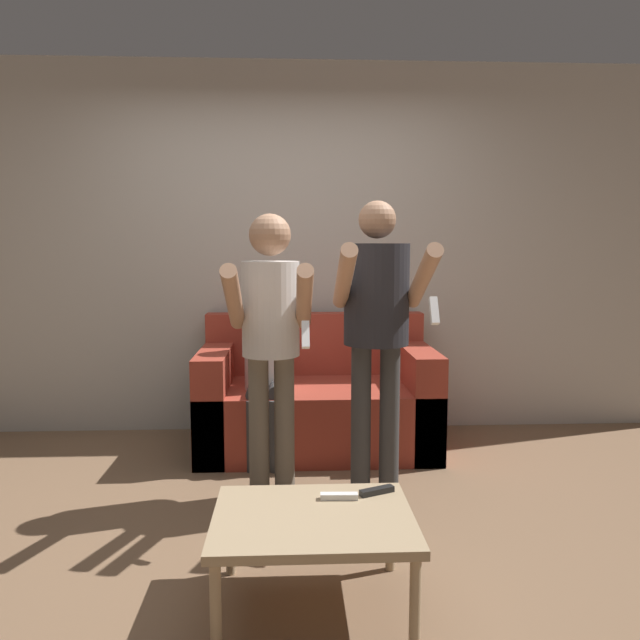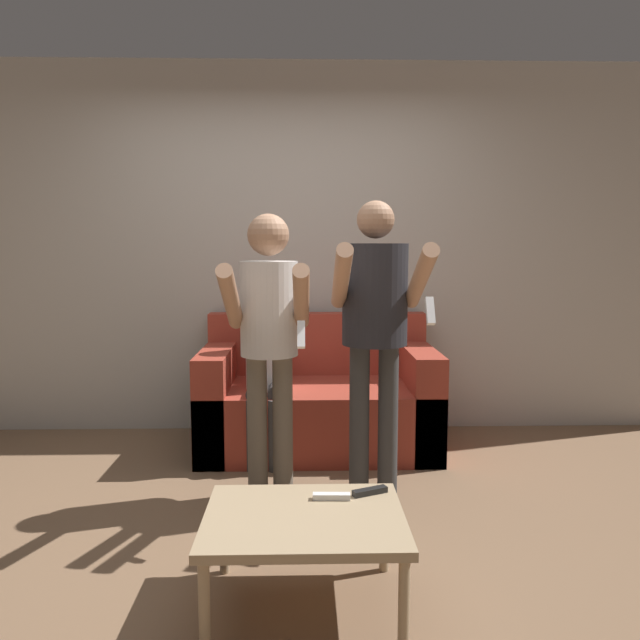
{
  "view_description": "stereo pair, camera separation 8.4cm",
  "coord_description": "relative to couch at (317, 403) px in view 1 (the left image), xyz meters",
  "views": [
    {
      "loc": [
        0.06,
        -2.9,
        1.38
      ],
      "look_at": [
        0.24,
        0.83,
        0.93
      ],
      "focal_mm": 35.0,
      "sensor_mm": 36.0,
      "label": 1
    },
    {
      "loc": [
        0.15,
        -2.91,
        1.38
      ],
      "look_at": [
        0.24,
        0.83,
        0.93
      ],
      "focal_mm": 35.0,
      "sensor_mm": 36.0,
      "label": 2
    }
  ],
  "objects": [
    {
      "name": "couch",
      "position": [
        0.0,
        0.0,
        0.0
      ],
      "size": [
        1.57,
        0.89,
        0.89
      ],
      "color": "#9E3828",
      "rests_on": "ground_plane"
    },
    {
      "name": "wall_back",
      "position": [
        -0.24,
        0.47,
        1.05
      ],
      "size": [
        6.4,
        0.06,
        2.7
      ],
      "color": "#B7B2A8",
      "rests_on": "ground_plane"
    },
    {
      "name": "person_seated",
      "position": [
        -0.33,
        -0.21,
        0.36
      ],
      "size": [
        0.29,
        0.52,
        1.19
      ],
      "color": "#383838",
      "rests_on": "ground_plane"
    },
    {
      "name": "remote_far",
      "position": [
        0.17,
        -1.75,
        0.08
      ],
      "size": [
        0.15,
        0.09,
        0.02
      ],
      "color": "black",
      "rests_on": "coffee_table"
    },
    {
      "name": "person_standing_left",
      "position": [
        -0.28,
        -0.88,
        0.65
      ],
      "size": [
        0.43,
        0.69,
        1.55
      ],
      "color": "#6B6051",
      "rests_on": "ground_plane"
    },
    {
      "name": "coffee_table",
      "position": [
        -0.1,
        -1.94,
        0.03
      ],
      "size": [
        0.76,
        0.61,
        0.37
      ],
      "color": "tan",
      "rests_on": "ground_plane"
    },
    {
      "name": "ground_plane",
      "position": [
        -0.24,
        -1.28,
        -0.3
      ],
      "size": [
        14.0,
        14.0,
        0.0
      ],
      "primitive_type": "plane",
      "color": "brown"
    },
    {
      "name": "remote_near",
      "position": [
        0.01,
        -1.79,
        0.08
      ],
      "size": [
        0.15,
        0.04,
        0.02
      ],
      "color": "white",
      "rests_on": "coffee_table"
    },
    {
      "name": "person_standing_right",
      "position": [
        0.28,
        -0.88,
        0.71
      ],
      "size": [
        0.47,
        0.73,
        1.62
      ],
      "color": "#383838",
      "rests_on": "ground_plane"
    }
  ]
}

